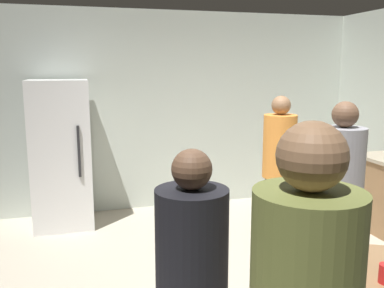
# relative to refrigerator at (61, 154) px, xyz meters

# --- Properties ---
(wall_back) EXTENTS (5.32, 0.06, 2.70)m
(wall_back) POSITION_rel_refrigerator_xyz_m (1.51, 0.43, 0.45)
(wall_back) COLOR beige
(wall_back) RESTS_ON ground_plane
(refrigerator) EXTENTS (0.70, 0.68, 1.80)m
(refrigerator) POSITION_rel_refrigerator_xyz_m (0.00, 0.00, 0.00)
(refrigerator) COLOR white
(refrigerator) RESTS_ON ground_plane
(beer_bottle_brown) EXTENTS (0.06, 0.06, 0.23)m
(beer_bottle_brown) POSITION_rel_refrigerator_xyz_m (1.79, -3.20, -0.08)
(beer_bottle_brown) COLOR #593314
(beer_bottle_brown) RESTS_ON foreground_table
(person_in_gray_shirt) EXTENTS (0.46, 0.46, 1.69)m
(person_in_gray_shirt) POSITION_rel_refrigerator_xyz_m (2.15, -2.54, 0.09)
(person_in_gray_shirt) COLOR #2D2D38
(person_in_gray_shirt) RESTS_ON ground_plane
(person_in_orange_shirt) EXTENTS (0.44, 0.44, 1.66)m
(person_in_orange_shirt) POSITION_rel_refrigerator_xyz_m (2.20, -1.41, 0.07)
(person_in_orange_shirt) COLOR #2D2D38
(person_in_orange_shirt) RESTS_ON ground_plane
(person_in_black_shirt) EXTENTS (0.42, 0.42, 1.58)m
(person_in_black_shirt) POSITION_rel_refrigerator_xyz_m (0.69, -3.51, 0.02)
(person_in_black_shirt) COLOR #2D2D38
(person_in_black_shirt) RESTS_ON ground_plane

